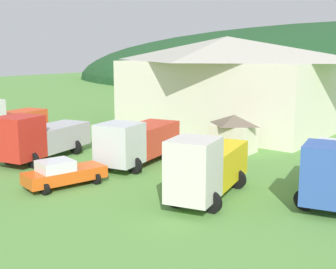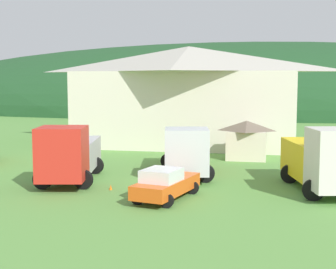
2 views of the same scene
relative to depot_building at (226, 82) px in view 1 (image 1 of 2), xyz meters
name	(u,v)px [view 1 (image 1 of 2)]	position (x,y,z in m)	size (l,w,h in m)	color
ground_plane	(105,168)	(1.41, -18.30, -4.78)	(200.00, 200.00, 0.00)	#5B9342
depot_building	(226,82)	(0.00, 0.00, 0.00)	(21.12, 12.94, 9.27)	silver
play_shed_cream	(234,133)	(5.95, -8.64, -3.23)	(3.23, 2.73, 3.00)	beige
heavy_rig_white	(5,120)	(-13.31, -16.52, -3.03)	(4.27, 7.96, 3.74)	white
crane_truck_red	(39,137)	(-3.98, -19.64, -3.04)	(4.29, 8.20, 3.51)	red
tow_truck_silver	(137,141)	(2.49, -16.15, -3.06)	(4.20, 8.08, 3.25)	silver
flatbed_truck_yellow	(207,166)	(10.48, -19.45, -2.95)	(4.02, 7.78, 3.68)	silver
box_truck_blue	(331,169)	(15.91, -15.78, -2.96)	(3.91, 7.25, 3.49)	#3356AD
service_pickup_orange	(63,173)	(2.56, -22.82, -3.95)	(2.97, 5.10, 1.66)	#E75718
traffic_cone_near_pickup	(89,178)	(2.43, -20.65, -4.78)	(0.36, 0.36, 0.49)	orange
traffic_cone_mid_row	(49,171)	(-0.91, -21.18, -4.78)	(0.36, 0.36, 0.57)	orange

